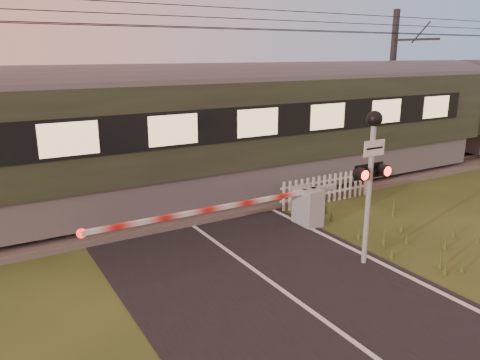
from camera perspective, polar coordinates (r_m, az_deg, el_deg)
ground at (r=9.68m, az=6.87°, el=-14.47°), size 160.00×160.00×0.00m
road at (r=9.53m, az=7.84°, el=-14.96°), size 6.00×140.00×0.03m
track_bed at (r=14.88m, az=-8.48°, el=-3.40°), size 140.00×3.40×0.39m
overhead_wires at (r=14.14m, az=-9.42°, el=18.89°), size 120.00×0.62×0.62m
train at (r=23.08m, az=24.66°, el=7.86°), size 44.53×3.07×4.15m
boom_gate at (r=13.26m, az=6.97°, el=-3.21°), size 7.35×0.83×1.10m
crossing_signal at (r=10.77m, az=15.72°, el=2.23°), size 0.91×0.36×3.58m
picket_fence at (r=15.60m, az=10.53°, el=-1.03°), size 3.70×0.08×0.95m
catenary_mast at (r=23.11m, az=18.08°, el=11.28°), size 0.21×2.45×6.66m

